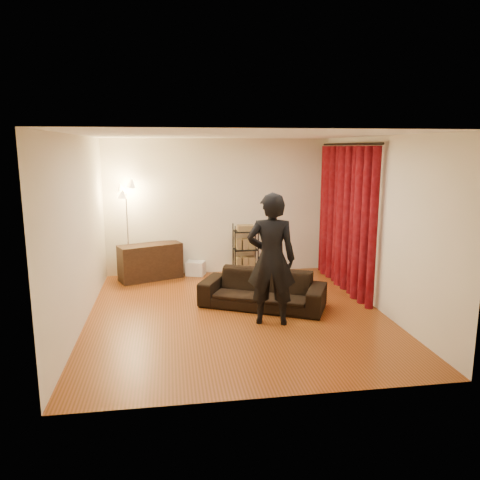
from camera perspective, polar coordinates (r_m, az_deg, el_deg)
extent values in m
plane|color=brown|center=(7.32, -0.43, -8.96)|extent=(5.00, 5.00, 0.00)
plane|color=white|center=(6.87, -0.46, 12.69)|extent=(5.00, 5.00, 0.00)
plane|color=silver|center=(9.42, -2.62, 4.06)|extent=(5.00, 0.00, 5.00)
plane|color=silver|center=(4.56, 4.06, -3.74)|extent=(5.00, 0.00, 5.00)
plane|color=silver|center=(7.01, -18.96, 0.97)|extent=(0.00, 5.00, 5.00)
plane|color=silver|center=(7.62, 16.57, 1.88)|extent=(0.00, 5.00, 5.00)
cylinder|color=black|center=(8.52, 13.17, 11.31)|extent=(0.04, 2.65, 0.04)
imported|color=black|center=(7.54, 2.76, -6.05)|extent=(2.10, 1.55, 0.57)
imported|color=black|center=(6.69, 3.82, -2.35)|extent=(0.78, 0.60, 1.91)
cube|color=#332113|center=(9.23, -10.86, -2.62)|extent=(1.27, 0.85, 0.69)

